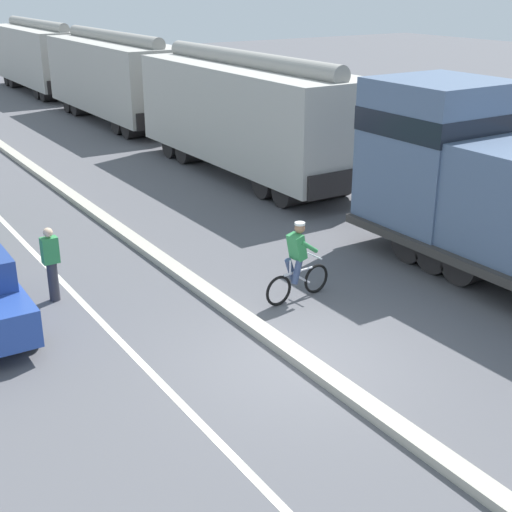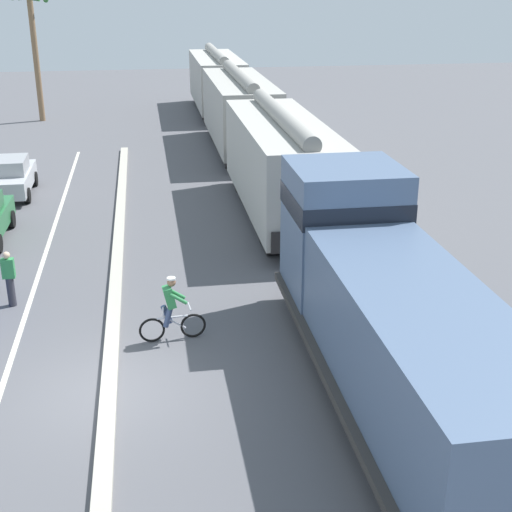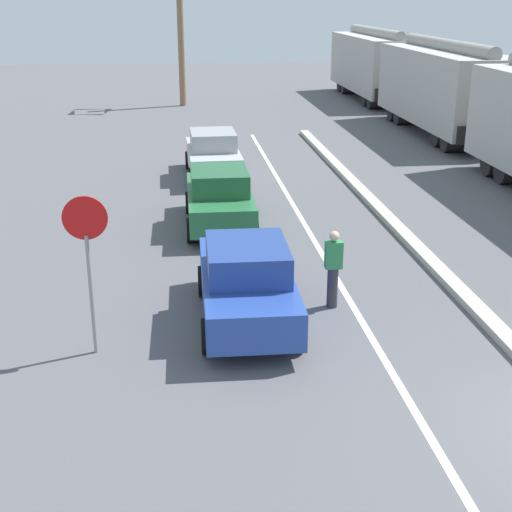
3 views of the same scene
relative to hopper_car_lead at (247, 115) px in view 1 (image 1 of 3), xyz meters
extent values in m
plane|color=#56565B|center=(-6.10, -11.52, -2.08)|extent=(120.00, 120.00, 0.00)
cube|color=#B2AD9E|center=(-6.10, -5.52, -2.00)|extent=(0.36, 36.00, 0.16)
cube|color=silver|center=(-8.50, -5.52, -2.07)|extent=(0.14, 36.00, 0.01)
cube|color=slate|center=(0.00, -8.60, 0.37)|extent=(2.80, 2.80, 3.50)
cube|color=black|center=(0.00, -8.60, 1.16)|extent=(2.83, 2.83, 0.56)
cylinder|color=black|center=(0.00, -9.01, -1.58)|extent=(2.40, 1.00, 1.00)
cylinder|color=black|center=(0.00, -9.81, -1.58)|extent=(2.40, 1.00, 1.00)
cylinder|color=black|center=(0.00, -10.61, -1.58)|extent=(2.40, 1.00, 1.00)
cube|color=#AEABA4|center=(0.00, 0.00, 0.07)|extent=(2.90, 10.40, 3.10)
cylinder|color=gray|center=(0.00, 0.00, 1.80)|extent=(0.60, 9.88, 0.60)
cube|color=black|center=(0.00, 5.25, -1.13)|extent=(2.61, 0.10, 0.70)
cube|color=black|center=(0.00, -5.25, -1.13)|extent=(2.61, 0.10, 0.70)
cylinder|color=black|center=(0.00, 3.77, -1.63)|extent=(2.46, 0.90, 0.90)
cylinder|color=black|center=(0.00, 2.67, -1.63)|extent=(2.46, 0.90, 0.90)
cylinder|color=black|center=(0.00, -2.67, -1.63)|extent=(2.46, 0.90, 0.90)
cylinder|color=black|center=(0.00, -3.77, -1.63)|extent=(2.46, 0.90, 0.90)
cube|color=#AAA7A0|center=(0.00, 11.60, 0.07)|extent=(2.90, 10.40, 3.10)
cylinder|color=gray|center=(0.00, 11.60, 1.80)|extent=(0.60, 9.88, 0.60)
cube|color=black|center=(0.00, 16.85, -1.13)|extent=(2.61, 0.10, 0.70)
cube|color=black|center=(0.00, 6.35, -1.13)|extent=(2.61, 0.10, 0.70)
cylinder|color=black|center=(0.00, 15.37, -1.63)|extent=(2.46, 0.90, 0.90)
cylinder|color=black|center=(0.00, 14.27, -1.63)|extent=(2.46, 0.90, 0.90)
cylinder|color=black|center=(0.00, 8.93, -1.63)|extent=(2.46, 0.90, 0.90)
cylinder|color=black|center=(0.00, 7.83, -1.63)|extent=(2.46, 0.90, 0.90)
cube|color=#AFADA5|center=(0.00, 23.20, 0.07)|extent=(2.90, 10.40, 3.10)
cylinder|color=gray|center=(0.00, 23.20, 1.80)|extent=(0.60, 9.88, 0.60)
cube|color=black|center=(0.00, 28.45, -1.13)|extent=(2.61, 0.10, 0.70)
cube|color=black|center=(0.00, 17.95, -1.13)|extent=(2.61, 0.10, 0.70)
cylinder|color=black|center=(0.00, 26.97, -1.63)|extent=(2.46, 0.90, 0.90)
cylinder|color=black|center=(0.00, 25.87, -1.63)|extent=(2.46, 0.90, 0.90)
cylinder|color=black|center=(0.00, 20.53, -1.63)|extent=(2.46, 0.90, 0.90)
cylinder|color=black|center=(0.00, 19.43, -1.63)|extent=(2.46, 0.90, 0.90)
cylinder|color=black|center=(-9.94, -8.29, -1.76)|extent=(0.23, 0.64, 0.64)
torus|color=black|center=(-4.04, -9.25, -1.75)|extent=(0.66, 0.12, 0.66)
torus|color=black|center=(-5.08, -9.35, -1.75)|extent=(0.66, 0.12, 0.66)
cylinder|color=silver|center=(-4.56, -9.30, -1.45)|extent=(0.79, 0.12, 0.05)
cylinder|color=silver|center=(-4.46, -9.29, -1.63)|extent=(0.48, 0.09, 0.36)
cylinder|color=silver|center=(-4.78, -9.32, -1.30)|extent=(0.04, 0.04, 0.30)
cylinder|color=silver|center=(-4.12, -9.26, -1.20)|extent=(0.08, 0.48, 0.04)
cylinder|color=#38476B|center=(-4.69, -9.21, -1.40)|extent=(0.31, 0.17, 0.52)
cylinder|color=#38476B|center=(-4.67, -9.41, -1.40)|extent=(0.28, 0.16, 0.52)
cube|color=#338C4C|center=(-4.61, -9.30, -0.88)|extent=(0.36, 0.37, 0.57)
sphere|color=#9E7051|center=(-4.54, -9.30, -0.49)|extent=(0.22, 0.22, 0.22)
cylinder|color=white|center=(-4.54, -9.30, -0.39)|extent=(0.22, 0.22, 0.05)
cylinder|color=#338C4C|center=(-4.43, -9.13, -0.88)|extent=(0.47, 0.13, 0.36)
cylinder|color=#338C4C|center=(-4.40, -9.45, -0.88)|extent=(0.47, 0.13, 0.36)
cylinder|color=#33333D|center=(-8.93, -6.56, -1.65)|extent=(0.22, 0.22, 0.85)
cube|color=#338C4C|center=(-8.93, -6.56, -0.95)|extent=(0.34, 0.22, 0.56)
sphere|color=beige|center=(-8.93, -6.56, -0.56)|extent=(0.20, 0.20, 0.20)
camera|label=1|loc=(-12.77, -20.46, 4.30)|focal=50.00mm
camera|label=2|loc=(-4.98, -25.59, 6.56)|focal=50.00mm
camera|label=3|loc=(-11.99, -19.63, 3.94)|focal=50.00mm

